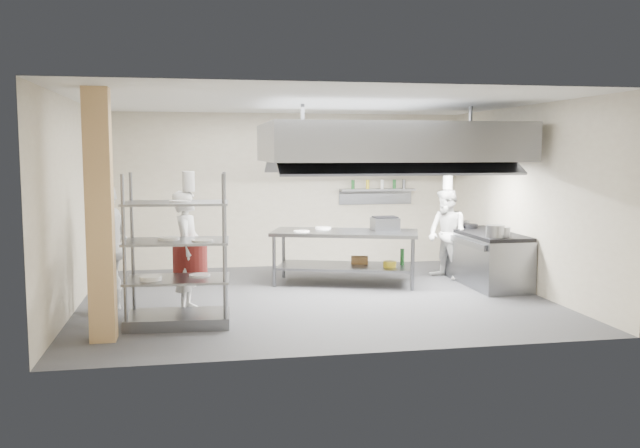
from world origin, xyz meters
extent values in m
plane|color=#272729|center=(0.00, 0.00, 0.00)|extent=(7.00, 7.00, 0.00)
plane|color=silver|center=(0.00, 0.00, 3.00)|extent=(7.00, 7.00, 0.00)
plane|color=#B4A88F|center=(0.00, 3.00, 1.50)|extent=(7.00, 0.00, 7.00)
plane|color=#B4A88F|center=(-3.50, 0.00, 1.50)|extent=(0.00, 6.00, 6.00)
plane|color=#B4A88F|center=(3.50, 0.00, 1.50)|extent=(0.00, 6.00, 6.00)
cube|color=tan|center=(-2.90, -1.90, 1.50)|extent=(0.30, 0.30, 3.00)
cube|color=gray|center=(1.30, 0.40, 2.40)|extent=(4.00, 2.50, 0.60)
cube|color=white|center=(0.40, 0.40, 2.08)|extent=(1.60, 0.12, 0.04)
cube|color=white|center=(2.20, 0.40, 2.08)|extent=(1.60, 0.12, 0.04)
cube|color=gray|center=(1.80, 2.84, 1.50)|extent=(1.50, 0.28, 0.04)
cube|color=gray|center=(0.72, 0.99, 0.88)|extent=(2.65, 1.74, 0.06)
cube|color=slate|center=(0.72, 0.99, 0.30)|extent=(2.44, 1.58, 0.04)
cube|color=gray|center=(3.08, 0.50, 0.42)|extent=(0.80, 2.00, 0.84)
cube|color=black|center=(3.08, 0.50, 0.87)|extent=(0.78, 1.96, 0.06)
imported|color=silver|center=(-1.90, -0.59, 0.86)|extent=(0.51, 0.69, 1.72)
imported|color=silver|center=(2.60, 1.08, 0.80)|extent=(0.86, 0.95, 1.60)
imported|color=silver|center=(-3.00, -0.37, 0.91)|extent=(0.78, 1.16, 1.83)
cube|color=slate|center=(1.42, 0.95, 1.02)|extent=(0.45, 0.36, 0.22)
cube|color=brown|center=(1.01, 1.09, 0.38)|extent=(0.33, 0.27, 0.13)
cylinder|color=slate|center=(2.88, -0.25, 1.00)|extent=(0.29, 0.29, 0.20)
cylinder|color=white|center=(-2.03, -1.33, 0.63)|extent=(0.28, 0.28, 0.05)
camera|label=1|loc=(-1.81, -10.19, 2.26)|focal=38.00mm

